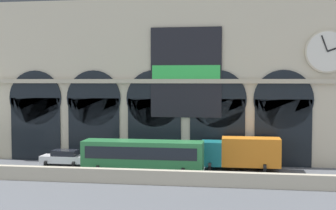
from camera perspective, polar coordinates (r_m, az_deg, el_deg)
ground_plane at (r=42.88m, az=-2.91°, el=-8.47°), size 200.00×200.00×0.00m
quay_parapet_wall at (r=38.44m, az=-4.27°, el=-8.91°), size 90.00×0.70×1.21m
station_building at (r=49.50m, az=-1.15°, el=5.15°), size 40.22×5.63×21.30m
car_midwest at (r=47.52m, az=-12.94°, el=-6.41°), size 4.40×2.22×1.55m
bus_center at (r=41.73m, az=-3.17°, el=-6.30°), size 11.00×3.25×3.10m
box_truck_mideast at (r=44.38m, az=9.18°, el=-5.87°), size 7.50×2.91×3.12m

